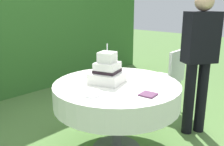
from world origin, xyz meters
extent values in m
cylinder|color=#4C4C51|center=(0.00, 0.00, 0.35)|extent=(0.11, 0.11, 0.70)
cylinder|color=brown|center=(0.00, 0.00, 0.71)|extent=(1.21, 1.21, 0.03)
cylinder|color=white|center=(0.00, 0.00, 0.62)|extent=(1.24, 1.24, 0.22)
cube|color=white|center=(-0.04, 0.08, 0.78)|extent=(0.37, 0.37, 0.10)
cube|color=white|center=(-0.04, 0.08, 0.88)|extent=(0.26, 0.26, 0.10)
cube|color=black|center=(-0.04, 0.08, 0.85)|extent=(0.27, 0.27, 0.03)
cube|color=white|center=(-0.04, 0.08, 0.98)|extent=(0.19, 0.19, 0.10)
sphere|color=#E04C8C|center=(0.03, 0.22, 0.86)|extent=(0.09, 0.09, 0.09)
cylinder|color=silver|center=(-0.04, 0.08, 1.07)|extent=(0.01, 0.01, 0.08)
cylinder|color=white|center=(-0.03, 0.41, 0.74)|extent=(0.15, 0.15, 0.01)
cylinder|color=white|center=(0.43, -0.16, 0.74)|extent=(0.14, 0.14, 0.01)
cylinder|color=white|center=(-0.40, -0.08, 0.74)|extent=(0.14, 0.14, 0.01)
cube|color=#603856|center=(-0.06, -0.42, 0.74)|extent=(0.14, 0.14, 0.01)
cylinder|color=white|center=(1.35, 0.36, 0.23)|extent=(0.03, 0.03, 0.45)
cylinder|color=white|center=(1.03, 0.34, 0.23)|extent=(0.03, 0.03, 0.45)
cylinder|color=white|center=(1.37, 0.04, 0.23)|extent=(0.03, 0.03, 0.45)
cylinder|color=white|center=(1.05, 0.02, 0.23)|extent=(0.03, 0.03, 0.45)
cube|color=white|center=(1.20, 0.19, 0.47)|extent=(0.42, 0.42, 0.04)
cube|color=white|center=(1.21, 0.01, 0.69)|extent=(0.40, 0.06, 0.40)
cylinder|color=black|center=(0.97, -0.45, 0.42)|extent=(0.12, 0.12, 0.85)
cylinder|color=black|center=(0.84, -0.37, 0.42)|extent=(0.12, 0.12, 0.85)
cube|color=black|center=(0.91, -0.41, 1.12)|extent=(0.41, 0.36, 0.55)
sphere|color=tan|center=(0.91, -0.41, 1.50)|extent=(0.20, 0.20, 0.20)
camera|label=1|loc=(-1.73, -1.56, 1.49)|focal=40.20mm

